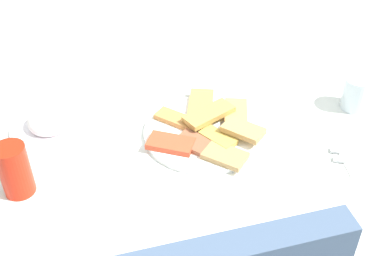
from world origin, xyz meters
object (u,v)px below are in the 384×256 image
fork (366,153)px  pide_platter (206,130)px  paper_napkin (368,160)px  spoon (371,164)px  dining_table (184,163)px  soda_can (15,170)px  salad_plate_greens (50,123)px  drinking_glass (357,93)px

fork → pide_platter: bearing=-2.6°
paper_napkin → spoon: (0.00, 0.02, 0.00)m
dining_table → spoon: bearing=167.5°
soda_can → fork: (-0.78, -0.11, -0.06)m
fork → dining_table: bearing=1.9°
dining_table → spoon: spoon is taller
salad_plate_greens → spoon: bearing=169.4°
dining_table → fork: fork is taller
soda_can → spoon: (-0.78, -0.07, -0.06)m
drinking_glass → spoon: size_ratio=0.53×
pide_platter → paper_napkin: pide_platter is taller
soda_can → drinking_glass: 0.86m
spoon → salad_plate_greens: bearing=1.9°
soda_can → paper_napkin: soda_can is taller
pide_platter → paper_napkin: bearing=165.2°
salad_plate_greens → spoon: (-0.76, 0.14, -0.01)m
drinking_glass → fork: 0.20m
dining_table → paper_napkin: bearing=169.9°
salad_plate_greens → paper_napkin: bearing=170.8°
salad_plate_greens → fork: 0.77m
soda_can → drinking_glass: bearing=-159.4°
pide_platter → spoon: size_ratio=1.93×
paper_napkin → fork: bearing=-90.0°
soda_can → spoon: bearing=-174.6°
drinking_glass → paper_napkin: size_ratio=0.74×
fork → salad_plate_greens: bearing=1.8°
dining_table → spoon: (-0.43, 0.09, 0.08)m
fork → spoon: (0.00, 0.04, 0.00)m
pide_platter → soda_can: bearing=25.0°
dining_table → fork: 0.44m
pide_platter → salad_plate_greens: bearing=-3.7°
dining_table → drinking_glass: size_ratio=13.87×
paper_napkin → salad_plate_greens: bearing=-9.2°
soda_can → fork: 0.79m
salad_plate_greens → soda_can: 0.22m
dining_table → soda_can: bearing=25.6°
salad_plate_greens → paper_napkin: (-0.76, 0.12, -0.02)m
dining_table → salad_plate_greens: size_ratio=6.18×
pide_platter → spoon: (-0.37, 0.12, -0.01)m
dining_table → drinking_glass: bearing=-163.6°
paper_napkin → soda_can: bearing=6.7°
dining_table → fork: bearing=172.2°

